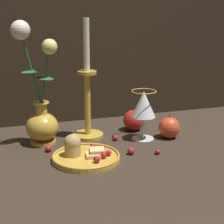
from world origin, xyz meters
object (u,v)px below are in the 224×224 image
Objects in this scene: candlestick at (87,100)px; apple_beside_vase at (169,127)px; plate_with_pastries at (84,154)px; wine_glass at (144,106)px; vase at (40,107)px; apple_near_glass at (134,120)px.

candlestick reaches higher than apple_beside_vase.
wine_glass reaches higher than plate_with_pastries.
plate_with_pastries is 0.31m from apple_beside_vase.
candlestick is (0.15, 0.02, 0.01)m from vase.
vase is 0.15m from candlestick.
apple_beside_vase is at bearing -10.39° from wine_glass.
candlestick is 0.27m from apple_beside_vase.
apple_beside_vase reaches higher than plate_with_pastries.
plate_with_pastries is at bearing -138.86° from apple_near_glass.
candlestick is 0.18m from apple_near_glass.
vase is 0.40m from apple_beside_vase.
apple_beside_vase is at bearing 16.50° from plate_with_pastries.
plate_with_pastries is at bearing -60.11° from vase.
plate_with_pastries is 2.34× the size of apple_beside_vase.
apple_near_glass is (-0.08, 0.10, 0.00)m from apple_beside_vase.
candlestick is at bearing 6.15° from vase.
candlestick is at bearing 71.91° from plate_with_pastries.
wine_glass is 0.41× the size of candlestick.
candlestick is 4.79× the size of apple_beside_vase.
apple_near_glass is at bearing 41.14° from plate_with_pastries.
vase is 4.62× the size of apple_beside_vase.
apple_beside_vase is 0.13m from apple_near_glass.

